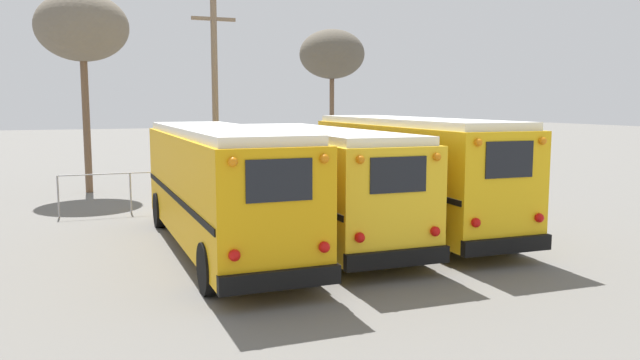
# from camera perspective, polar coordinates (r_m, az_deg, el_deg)

# --- Properties ---
(ground_plane) EXTENTS (160.00, 160.00, 0.00)m
(ground_plane) POSITION_cam_1_polar(r_m,az_deg,el_deg) (18.40, -0.85, -4.85)
(ground_plane) COLOR #66635E
(school_bus_0) EXTENTS (2.45, 10.09, 3.19)m
(school_bus_0) POSITION_cam_1_polar(r_m,az_deg,el_deg) (16.19, -9.15, -0.33)
(school_bus_0) COLOR #E5A00C
(school_bus_0) RESTS_ON ground
(school_bus_1) EXTENTS (2.65, 9.95, 3.08)m
(school_bus_1) POSITION_cam_1_polar(r_m,az_deg,el_deg) (17.62, -0.22, 0.15)
(school_bus_1) COLOR yellow
(school_bus_1) RESTS_ON ground
(school_bus_2) EXTENTS (2.66, 9.82, 3.35)m
(school_bus_2) POSITION_cam_1_polar(r_m,az_deg,el_deg) (18.87, 8.11, 0.97)
(school_bus_2) COLOR yellow
(school_bus_2) RESTS_ON ground
(utility_pole) EXTENTS (1.80, 0.26, 8.17)m
(utility_pole) POSITION_cam_1_polar(r_m,az_deg,el_deg) (26.29, -9.58, 8.01)
(utility_pole) COLOR #75604C
(utility_pole) RESTS_ON ground
(bare_tree_0) EXTENTS (3.78, 3.78, 8.35)m
(bare_tree_0) POSITION_cam_1_polar(r_m,az_deg,el_deg) (28.35, -20.93, 12.84)
(bare_tree_0) COLOR brown
(bare_tree_0) RESTS_ON ground
(bare_tree_1) EXTENTS (3.76, 3.76, 8.01)m
(bare_tree_1) POSITION_cam_1_polar(r_m,az_deg,el_deg) (36.66, 1.10, 11.38)
(bare_tree_1) COLOR brown
(bare_tree_1) RESTS_ON ground
(fence_line) EXTENTS (13.93, 0.06, 1.42)m
(fence_line) POSITION_cam_1_polar(r_m,az_deg,el_deg) (23.29, -5.55, 0.06)
(fence_line) COLOR #939399
(fence_line) RESTS_ON ground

